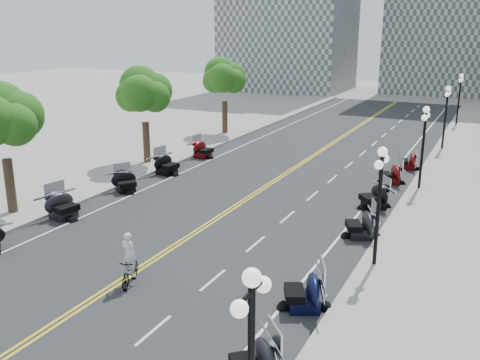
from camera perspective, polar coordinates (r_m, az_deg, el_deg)
The scene contains 43 objects.
ground at distance 22.95m, azimuth -9.99°, elevation -8.88°, with size 160.00×160.00×0.00m, color gray.
road at distance 30.96m, azimuth 0.92°, elevation -1.92°, with size 16.00×90.00×0.01m, color #333335.
centerline_yellow_a at distance 31.01m, azimuth 0.72°, elevation -1.87°, with size 0.12×90.00×0.00m, color yellow.
centerline_yellow_b at distance 30.91m, azimuth 1.12°, elevation -1.93°, with size 0.12×90.00×0.00m, color yellow.
edge_line_north at distance 28.95m, azimuth 12.46°, elevation -3.60°, with size 0.12×90.00×0.00m, color white.
edge_line_south at distance 34.06m, azimuth -8.85°, elevation -0.40°, with size 0.12×90.00×0.00m, color white.
lane_dash_5 at distance 18.42m, azimuth -9.20°, elevation -15.52°, with size 0.12×2.00×0.00m, color white.
lane_dash_6 at distance 21.36m, azimuth -2.91°, elevation -10.60°, with size 0.12×2.00×0.00m, color white.
lane_dash_7 at distance 24.59m, azimuth 1.66°, elevation -6.83°, with size 0.12×2.00×0.00m, color white.
lane_dash_8 at distance 28.03m, azimuth 5.09°, elevation -3.94°, with size 0.12×2.00×0.00m, color white.
lane_dash_9 at distance 31.60m, azimuth 7.74°, elevation -1.67°, with size 0.12×2.00×0.00m, color white.
lane_dash_10 at distance 35.26m, azimuth 9.84°, elevation 0.13°, with size 0.12×2.00×0.00m, color white.
lane_dash_11 at distance 38.99m, azimuth 11.54°, elevation 1.59°, with size 0.12×2.00×0.00m, color white.
lane_dash_12 at distance 42.76m, azimuth 12.94°, elevation 2.79°, with size 0.12×2.00×0.00m, color white.
lane_dash_13 at distance 46.58m, azimuth 14.12°, elevation 3.80°, with size 0.12×2.00×0.00m, color white.
lane_dash_14 at distance 50.42m, azimuth 15.12°, elevation 4.65°, with size 0.12×2.00×0.00m, color white.
lane_dash_15 at distance 54.28m, azimuth 15.99°, elevation 5.38°, with size 0.12×2.00×0.00m, color white.
lane_dash_16 at distance 58.17m, azimuth 16.73°, elevation 6.01°, with size 0.12×2.00×0.00m, color white.
lane_dash_17 at distance 62.07m, azimuth 17.39°, elevation 6.56°, with size 0.12×2.00×0.00m, color white.
lane_dash_18 at distance 65.98m, azimuth 17.97°, elevation 7.05°, with size 0.12×2.00×0.00m, color white.
lane_dash_19 at distance 69.90m, azimuth 18.48°, elevation 7.48°, with size 0.12×2.00×0.00m, color white.
sidewalk_north at distance 28.34m, azimuth 20.54°, elevation -4.59°, with size 5.00×90.00×0.15m, color #9E9991.
sidewalk_south at distance 36.49m, azimuth -14.14°, elevation 0.52°, with size 5.00×90.00×0.15m, color #9E9991.
distant_block_a at distance 84.40m, azimuth 5.30°, elevation 18.44°, with size 18.00×14.00×26.00m, color gray.
street_lamp_2 at distance 22.13m, azimuth 14.54°, elevation -2.88°, with size 0.50×1.20×4.90m, color black, non-canonical shape.
street_lamp_3 at distance 33.58m, azimuth 18.91°, elevation 3.24°, with size 0.50×1.20×4.90m, color black, non-canonical shape.
street_lamp_4 at distance 45.32m, azimuth 21.05°, elevation 6.21°, with size 0.50×1.20×4.90m, color black, non-canonical shape.
street_lamp_5 at distance 57.17m, azimuth 22.31°, elevation 7.95°, with size 0.50×1.20×4.90m, color black, non-canonical shape.
tree_2 at distance 29.66m, azimuth -24.00°, elevation 5.33°, with size 4.80×4.80×9.20m, color #235619, non-canonical shape.
tree_3 at distance 38.34m, azimuth -10.18°, elevation 8.64°, with size 4.80×4.80×9.20m, color #235619, non-canonical shape.
tree_4 at distance 48.46m, azimuth -1.66°, elevation 10.42°, with size 4.80×4.80×9.20m, color #235619, non-canonical shape.
motorcycle_n_4 at distance 15.64m, azimuth 1.61°, elevation -18.69°, with size 1.99×1.99×1.39m, color black, non-canonical shape.
motorcycle_n_5 at distance 19.19m, azimuth 6.86°, elevation -11.53°, with size 2.12×2.12×1.48m, color black, non-canonical shape.
motorcycle_n_7 at distance 25.71m, azimuth 12.78°, elevation -4.50°, with size 2.06×2.06×1.44m, color black, non-canonical shape.
motorcycle_n_8 at distance 29.93m, azimuth 14.13°, elevation -1.61°, with size 2.08×2.08×1.45m, color black, non-canonical shape.
motorcycle_n_9 at distance 34.82m, azimuth 15.78°, elevation 0.71°, with size 1.98×1.98×1.39m, color #590A0C, non-canonical shape.
motorcycle_n_10 at distance 38.74m, azimuth 17.49°, elevation 2.06°, with size 1.88×1.88×1.32m, color #590A0C, non-canonical shape.
motorcycle_s_6 at distance 28.97m, azimuth -18.38°, elevation -2.51°, with size 2.15×2.15×1.50m, color black, non-canonical shape.
motorcycle_s_7 at distance 32.64m, azimuth -12.15°, elevation -0.09°, with size 1.93×1.93×1.35m, color black, non-canonical shape.
motorcycle_s_8 at distance 36.01m, azimuth -7.83°, elevation 1.76°, with size 2.11×2.11×1.48m, color black, non-canonical shape.
motorcycle_s_9 at distance 40.28m, azimuth -3.98°, elevation 3.36°, with size 2.00×2.00×1.40m, color #590A0C, non-canonical shape.
bicycle at distance 21.25m, azimuth -11.66°, elevation -9.49°, with size 0.51×1.81×1.08m, color #A51414.
cyclist_rider at distance 20.68m, azimuth -11.88°, elevation -5.91°, with size 0.65×0.43×1.78m, color silver.
Camera 1 is at (12.59, -16.59, 9.64)m, focal length 40.00 mm.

